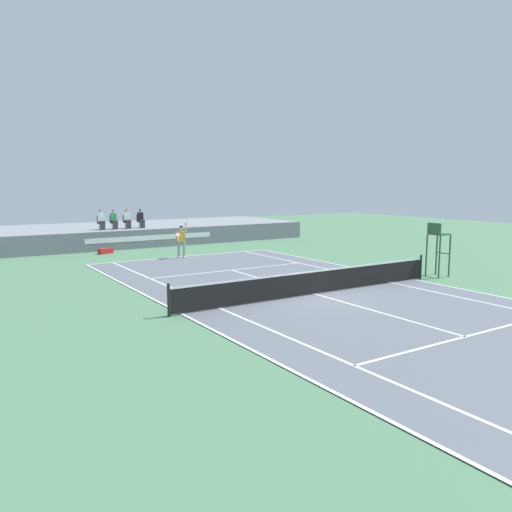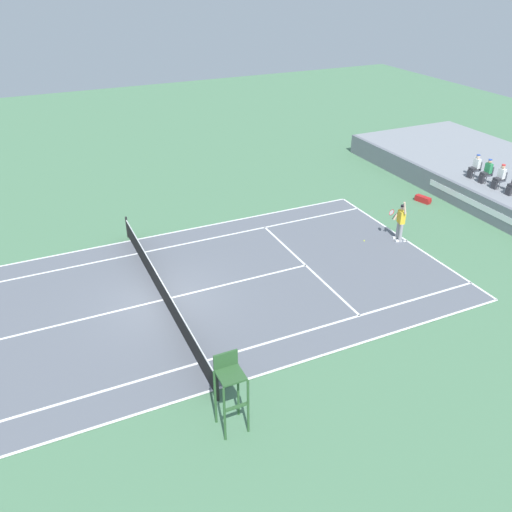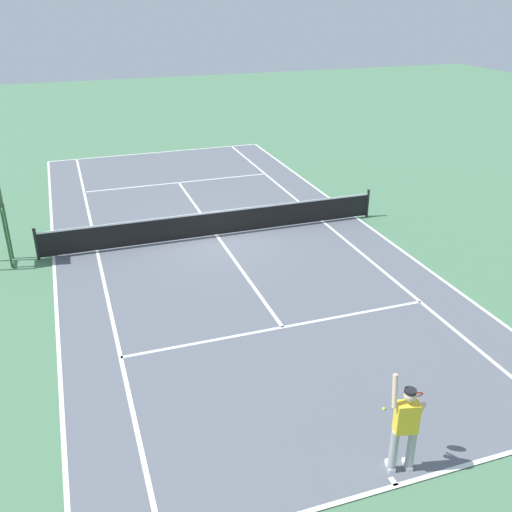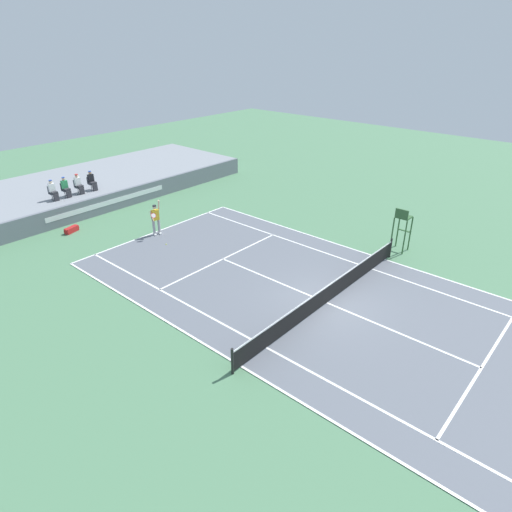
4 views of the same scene
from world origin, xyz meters
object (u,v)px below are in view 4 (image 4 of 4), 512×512
spectator_seated_2 (79,184)px  equipment_bag (72,230)px  spectator_seated_0 (53,191)px  tennis_player (156,219)px  spectator_seated_3 (92,181)px  tennis_ball (166,244)px  spectator_seated_1 (66,187)px  umpire_chair (402,224)px

spectator_seated_2 → equipment_bag: spectator_seated_2 is taller
spectator_seated_0 → tennis_player: size_ratio=0.61×
spectator_seated_3 → tennis_ball: spectator_seated_3 is taller
spectator_seated_2 → spectator_seated_3: size_ratio=1.00×
spectator_seated_0 → tennis_player: bearing=-69.9°
tennis_ball → equipment_bag: equipment_bag is taller
spectator_seated_0 → tennis_ball: (1.95, -8.37, -1.79)m
spectator_seated_1 → tennis_ball: size_ratio=18.60×
spectator_seated_0 → spectator_seated_2: 1.72m
spectator_seated_2 → spectator_seated_3: 0.95m
spectator_seated_3 → umpire_chair: size_ratio=0.52×
spectator_seated_2 → tennis_player: 6.95m
spectator_seated_3 → tennis_player: spectator_seated_3 is taller
spectator_seated_0 → equipment_bag: (-0.59, -2.75, -1.66)m
umpire_chair → spectator_seated_2: bearing=113.7°
tennis_ball → umpire_chair: bearing=-52.0°
spectator_seated_0 → umpire_chair: size_ratio=0.52×
spectator_seated_0 → spectator_seated_2: (1.72, 0.00, 0.00)m
spectator_seated_0 → tennis_player: (2.51, -6.86, -0.83)m
tennis_player → umpire_chair: size_ratio=0.85×
spectator_seated_1 → equipment_bag: spectator_seated_1 is taller
tennis_ball → umpire_chair: 12.83m
spectator_seated_3 → tennis_player: size_ratio=0.61×
tennis_player → umpire_chair: 13.67m
spectator_seated_2 → tennis_ball: bearing=-88.4°
spectator_seated_0 → tennis_ball: size_ratio=18.60×
spectator_seated_1 → tennis_ball: (1.12, -8.37, -1.79)m
spectator_seated_0 → spectator_seated_3: 2.67m
spectator_seated_1 → equipment_bag: (-1.42, -2.75, -1.66)m
tennis_player → equipment_bag: (-3.10, 4.10, -0.83)m
spectator_seated_0 → tennis_ball: 8.78m
spectator_seated_2 → spectator_seated_3: same height
spectator_seated_1 → spectator_seated_2: same height
spectator_seated_1 → spectator_seated_3: same height
umpire_chair → equipment_bag: (-10.38, 15.66, -1.40)m
spectator_seated_1 → umpire_chair: spectator_seated_1 is taller
tennis_player → tennis_ball: (-0.57, -1.52, -0.96)m
spectator_seated_2 → equipment_bag: size_ratio=1.33×
spectator_seated_3 → umpire_chair: 19.75m
spectator_seated_0 → tennis_ball: bearing=-76.9°
spectator_seated_3 → equipment_bag: 4.58m
spectator_seated_2 → spectator_seated_1: bearing=180.0°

